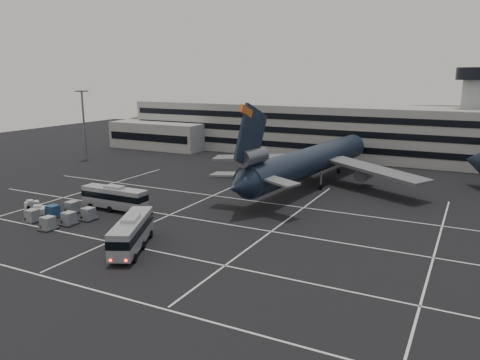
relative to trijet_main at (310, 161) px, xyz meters
name	(u,v)px	position (x,y,z in m)	size (l,w,h in m)	color
ground	(187,227)	(-7.67, -33.56, -5.25)	(260.00, 260.00, 0.00)	black
lane_markings	(195,227)	(-6.72, -32.84, -5.24)	(90.00, 55.62, 0.01)	silver
terminal	(317,130)	(-10.62, 37.58, 1.68)	(125.00, 26.00, 24.00)	gray
hills	(428,152)	(10.32, 136.44, -17.32)	(352.00, 180.00, 44.00)	#38332B
lightpole_left	(83,116)	(-62.67, 1.44, 6.57)	(2.40, 2.40, 18.28)	slate
trijet_main	(310,161)	(0.00, 0.00, 0.00)	(47.16, 57.69, 18.08)	black
bus_near	(132,231)	(-9.07, -44.31, -2.81)	(7.97, 12.68, 4.46)	#9B9DA3
bus_far	(115,197)	(-23.36, -31.53, -2.92)	(12.07, 3.19, 4.25)	#9B9DA3
tug_a	(31,204)	(-37.44, -36.67, -4.62)	(2.08, 2.53, 1.42)	#BCBBB7
tug_b	(42,210)	(-32.56, -38.71, -4.56)	(2.75, 2.69, 1.55)	#BCBBB7
uld_cluster	(61,215)	(-26.87, -39.92, -4.28)	(9.66, 10.60, 1.99)	#2D2D30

